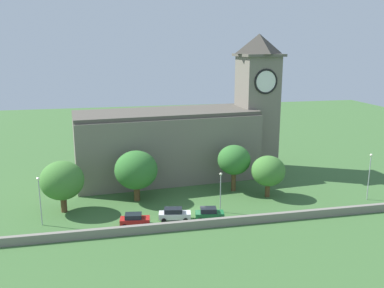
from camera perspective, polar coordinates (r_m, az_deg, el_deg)
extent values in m
plane|color=#3D6633|center=(78.41, -1.90, -5.15)|extent=(200.00, 200.00, 0.00)
cube|color=slate|center=(79.42, -3.50, -0.33)|extent=(34.57, 15.16, 12.26)
cube|color=#524C43|center=(78.14, -3.57, 4.29)|extent=(34.49, 14.16, 0.70)
cube|color=slate|center=(84.50, 8.80, 4.00)|extent=(7.39, 7.39, 22.74)
cube|color=#5B554B|center=(83.42, 9.09, 11.89)|extent=(8.58, 8.58, 0.50)
pyramid|color=#403C35|center=(83.40, 9.15, 13.36)|extent=(7.76, 7.76, 3.77)
cylinder|color=white|center=(80.56, 10.05, 8.39)|extent=(4.38, 0.48, 4.39)
torus|color=black|center=(80.56, 10.05, 8.39)|extent=(4.80, 0.79, 4.78)
cylinder|color=white|center=(85.24, 11.11, 8.61)|extent=(0.48, 4.38, 4.39)
torus|color=black|center=(85.24, 11.11, 8.61)|extent=(0.79, 4.80, 4.78)
cube|color=gray|center=(59.41, 1.72, -10.79)|extent=(58.28, 0.70, 1.21)
cube|color=red|center=(60.49, -7.79, -10.32)|extent=(4.36, 2.36, 0.81)
cube|color=#1E232B|center=(60.22, -8.01, -9.69)|extent=(2.52, 1.91, 0.64)
cylinder|color=black|center=(61.43, -6.39, -10.31)|extent=(0.68, 0.41, 0.65)
cylinder|color=black|center=(59.75, -6.44, -11.02)|extent=(0.68, 0.41, 0.65)
cylinder|color=black|center=(61.59, -9.07, -10.33)|extent=(0.68, 0.41, 0.65)
cylinder|color=black|center=(59.92, -9.19, -11.04)|extent=(0.68, 0.41, 0.65)
cube|color=silver|center=(61.70, -2.37, -9.68)|extent=(4.84, 2.51, 0.84)
cube|color=#1E232B|center=(61.41, -2.59, -9.03)|extent=(2.81, 1.95, 0.67)
cylinder|color=black|center=(62.68, -0.91, -9.71)|extent=(0.72, 0.43, 0.68)
cylinder|color=black|center=(61.09, -0.87, -10.35)|extent=(0.72, 0.43, 0.68)
cylinder|color=black|center=(62.70, -3.81, -9.73)|extent=(0.72, 0.43, 0.68)
cylinder|color=black|center=(61.11, -3.86, -10.37)|extent=(0.72, 0.43, 0.68)
cube|color=#1E6B38|center=(61.84, 2.42, -9.62)|extent=(4.37, 2.41, 0.85)
cube|color=#1E232B|center=(61.53, 2.23, -8.98)|extent=(2.54, 1.91, 0.67)
cylinder|color=black|center=(62.95, 3.64, -9.63)|extent=(0.72, 0.42, 0.68)
cylinder|color=black|center=(61.35, 3.82, -10.27)|extent=(0.72, 0.42, 0.68)
cylinder|color=black|center=(62.71, 1.04, -9.70)|extent=(0.72, 0.42, 0.68)
cylinder|color=black|center=(61.10, 1.16, -10.35)|extent=(0.72, 0.42, 0.68)
cylinder|color=#9EA0A5|center=(62.79, -19.98, -7.57)|extent=(0.14, 0.14, 6.68)
sphere|color=#F4EFCC|center=(61.66, -20.25, -4.47)|extent=(0.44, 0.44, 0.44)
cylinder|color=#9EA0A5|center=(63.78, 3.90, -6.81)|extent=(0.14, 0.14, 5.87)
sphere|color=#F4EFCC|center=(62.77, 3.95, -4.11)|extent=(0.44, 0.44, 0.44)
cylinder|color=#9EA0A5|center=(74.29, 22.98, -4.32)|extent=(0.14, 0.14, 7.37)
sphere|color=#F4EFCC|center=(73.27, 23.25, -1.41)|extent=(0.44, 0.44, 0.44)
cylinder|color=brown|center=(73.50, 5.69, -5.07)|extent=(0.80, 0.80, 3.48)
ellipsoid|color=#33702D|center=(72.37, 5.76, -2.16)|extent=(5.69, 5.69, 5.12)
cylinder|color=brown|center=(69.40, -7.53, -6.62)|extent=(0.97, 0.97, 2.63)
ellipsoid|color=#33702D|center=(68.16, -7.63, -3.52)|extent=(6.95, 6.95, 6.26)
cylinder|color=brown|center=(67.29, -17.09, -7.80)|extent=(0.92, 0.92, 2.59)
ellipsoid|color=#427A33|center=(66.06, -17.31, -4.76)|extent=(6.56, 6.56, 5.90)
cylinder|color=brown|center=(71.66, 10.25, -6.16)|extent=(0.79, 0.79, 2.42)
ellipsoid|color=#427A33|center=(70.63, 10.36, -3.62)|extent=(5.63, 5.63, 5.06)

